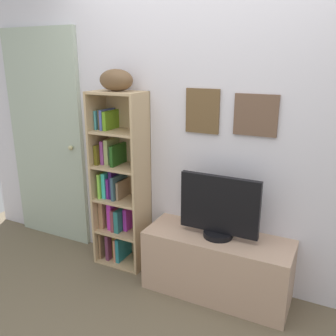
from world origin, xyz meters
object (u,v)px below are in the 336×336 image
television (219,208)px  door (47,139)px  football (116,80)px  bookshelf (118,189)px  tv_stand (216,265)px

television → door: door is taller
football → door: (-0.92, 0.12, -0.59)m
door → football: bearing=-7.3°
bookshelf → television: size_ratio=2.55×
football → door: size_ratio=0.14×
bookshelf → television: bookshelf is taller
football → tv_stand: size_ratio=0.26×
tv_stand → bookshelf: bearing=174.3°
door → tv_stand: bearing=-5.8°
bookshelf → football: size_ratio=5.28×
tv_stand → door: 1.99m
bookshelf → door: door is taller
door → television: bearing=-5.7°
bookshelf → tv_stand: size_ratio=1.37×
television → tv_stand: bearing=-90.0°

